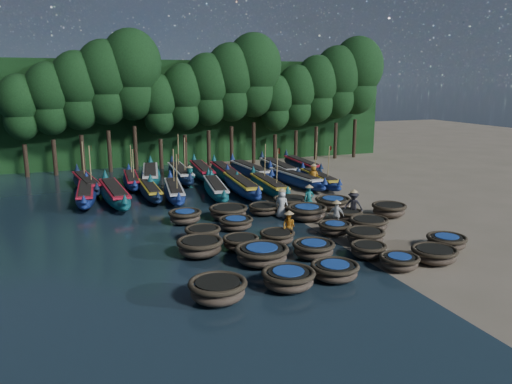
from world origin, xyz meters
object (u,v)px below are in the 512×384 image
object	(u,v)px
coracle_10	(200,247)
long_boat_14	(224,172)
coracle_24	(333,203)
long_boat_8	(319,179)
long_boat_12	(180,173)
fisherman_4	(336,214)
long_boat_15	(250,171)
long_boat_17	(302,165)
coracle_15	(203,233)
long_boat_5	(241,185)
fisherman_5	(190,176)
coracle_11	(241,242)
coracle_23	(290,202)
coracle_12	(277,237)
long_boat_7	(295,179)
coracle_0	(218,289)
fisherman_1	(309,198)
fisherman_6	(313,175)
coracle_1	(288,278)
long_boat_10	(132,180)
long_boat_11	(151,175)
coracle_14	(369,223)
coracle_22	(264,209)
long_boat_3	(174,191)
long_boat_4	(216,189)
fisherman_0	(282,203)
coracle_8	(365,236)
long_boat_0	(86,194)
coracle_17	(307,212)
long_boat_13	(202,171)
coracle_7	(368,250)
coracle_16	(236,223)
coracle_20	(185,216)
coracle_9	(447,241)
long_boat_1	(114,194)
coracle_18	(348,215)
coracle_21	(228,212)
fisherman_2	(289,225)
coracle_13	(335,228)
long_boat_6	(269,186)
coracle_19	(389,210)
long_boat_16	(278,168)
coracle_6	(314,249)
coracle_4	(434,254)
coracle_3	(399,262)
coracle_2	(335,270)

from	to	relation	value
coracle_10	long_boat_14	bearing A→B (deg)	69.49
coracle_24	long_boat_8	world-z (taller)	long_boat_8
long_boat_12	fisherman_4	bearing A→B (deg)	-70.45
long_boat_15	long_boat_17	bearing A→B (deg)	8.67
coracle_15	long_boat_5	bearing A→B (deg)	60.96
long_boat_8	fisherman_5	distance (m)	10.13
coracle_11	coracle_23	bearing A→B (deg)	49.02
coracle_12	long_boat_7	distance (m)	14.39
long_boat_15	coracle_15	bearing A→B (deg)	-121.46
coracle_0	fisherman_1	xyz separation A→B (m)	(8.88, 10.25, 0.48)
fisherman_6	coracle_15	bearing A→B (deg)	81.01
coracle_1	long_boat_10	size ratio (longest dim) A/B	0.30
long_boat_11	coracle_14	bearing A→B (deg)	-53.72
coracle_14	coracle_22	bearing A→B (deg)	129.45
long_boat_3	fisherman_4	world-z (taller)	long_boat_3
long_boat_17	coracle_1	bearing A→B (deg)	-114.13
long_boat_4	fisherman_5	xyz separation A→B (m)	(-1.02, 3.60, 0.31)
long_boat_12	long_boat_15	world-z (taller)	long_boat_12
long_boat_7	fisherman_6	distance (m)	1.53
fisherman_0	coracle_22	bearing A→B (deg)	-6.89
coracle_10	long_boat_14	size ratio (longest dim) A/B	0.26
coracle_8	coracle_24	distance (m)	7.08
long_boat_0	long_boat_3	size ratio (longest dim) A/B	1.03
long_boat_17	fisherman_1	size ratio (longest dim) A/B	4.38
coracle_14	coracle_17	world-z (taller)	coracle_17
coracle_1	long_boat_13	distance (m)	24.03
coracle_7	coracle_16	world-z (taller)	coracle_7
coracle_15	coracle_20	distance (m)	3.48
coracle_9	long_boat_1	world-z (taller)	long_boat_1
coracle_10	long_boat_1	distance (m)	12.72
coracle_18	long_boat_8	world-z (taller)	long_boat_8
coracle_21	coracle_24	bearing A→B (deg)	-1.37
long_boat_14	fisherman_2	bearing A→B (deg)	-92.25
long_boat_15	coracle_13	bearing A→B (deg)	-97.75
long_boat_6	coracle_17	bearing A→B (deg)	-91.15
long_boat_11	fisherman_0	xyz separation A→B (m)	(5.72, -13.59, 0.31)
long_boat_17	long_boat_6	bearing A→B (deg)	-127.68
coracle_19	long_boat_16	size ratio (longest dim) A/B	0.28
coracle_6	coracle_4	bearing A→B (deg)	-27.02
long_boat_6	long_boat_15	distance (m)	6.19
coracle_9	coracle_15	world-z (taller)	coracle_15
coracle_9	fisherman_2	bearing A→B (deg)	149.12
long_boat_6	fisherman_4	xyz separation A→B (m)	(0.20, -9.59, 0.29)
coracle_19	long_boat_1	size ratio (longest dim) A/B	0.28
coracle_8	fisherman_1	world-z (taller)	fisherman_1
coracle_15	fisherman_6	distance (m)	15.11
coracle_3	long_boat_6	world-z (taller)	long_boat_6
coracle_2	coracle_1	bearing A→B (deg)	-175.08
coracle_4	coracle_9	bearing A→B (deg)	35.47
coracle_6	long_boat_14	xyz separation A→B (m)	(1.71, 19.78, 0.13)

